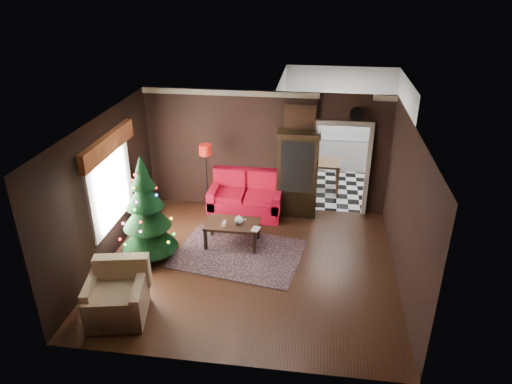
# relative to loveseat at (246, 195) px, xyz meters

# --- Properties ---
(floor) EXTENTS (5.50, 5.50, 0.00)m
(floor) POSITION_rel_loveseat_xyz_m (0.40, -2.05, -0.50)
(floor) COLOR black
(floor) RESTS_ON ground
(ceiling) EXTENTS (5.50, 5.50, 0.00)m
(ceiling) POSITION_rel_loveseat_xyz_m (0.40, -2.05, 2.30)
(ceiling) COLOR white
(ceiling) RESTS_ON ground
(wall_back) EXTENTS (5.50, 0.00, 5.50)m
(wall_back) POSITION_rel_loveseat_xyz_m (0.40, 0.45, 0.90)
(wall_back) COLOR black
(wall_back) RESTS_ON ground
(wall_front) EXTENTS (5.50, 0.00, 5.50)m
(wall_front) POSITION_rel_loveseat_xyz_m (0.40, -4.55, 0.90)
(wall_front) COLOR black
(wall_front) RESTS_ON ground
(wall_left) EXTENTS (0.00, 5.50, 5.50)m
(wall_left) POSITION_rel_loveseat_xyz_m (-2.35, -2.05, 0.90)
(wall_left) COLOR black
(wall_left) RESTS_ON ground
(wall_right) EXTENTS (0.00, 5.50, 5.50)m
(wall_right) POSITION_rel_loveseat_xyz_m (3.15, -2.05, 0.90)
(wall_right) COLOR black
(wall_right) RESTS_ON ground
(doorway) EXTENTS (1.10, 0.10, 2.10)m
(doorway) POSITION_rel_loveseat_xyz_m (2.10, 0.45, 0.55)
(doorway) COLOR silver
(doorway) RESTS_ON ground
(left_window) EXTENTS (0.05, 1.60, 1.40)m
(left_window) POSITION_rel_loveseat_xyz_m (-2.31, -1.85, 0.95)
(left_window) COLOR white
(left_window) RESTS_ON wall_left
(valance) EXTENTS (0.12, 2.10, 0.35)m
(valance) POSITION_rel_loveseat_xyz_m (-2.23, -1.85, 1.77)
(valance) COLOR brown
(valance) RESTS_ON wall_left
(kitchen_floor) EXTENTS (3.00, 3.00, 0.00)m
(kitchen_floor) POSITION_rel_loveseat_xyz_m (2.10, 1.95, -0.50)
(kitchen_floor) COLOR white
(kitchen_floor) RESTS_ON ground
(kitchen_window) EXTENTS (0.70, 0.06, 0.70)m
(kitchen_window) POSITION_rel_loveseat_xyz_m (2.10, 3.40, 1.20)
(kitchen_window) COLOR white
(kitchen_window) RESTS_ON ground
(rug) EXTENTS (2.72, 2.18, 0.01)m
(rug) POSITION_rel_loveseat_xyz_m (0.12, -1.66, -0.49)
(rug) COLOR #5D3F4D
(rug) RESTS_ON ground
(loveseat) EXTENTS (1.70, 0.90, 1.00)m
(loveseat) POSITION_rel_loveseat_xyz_m (0.00, 0.00, 0.00)
(loveseat) COLOR maroon
(loveseat) RESTS_ON ground
(curio_cabinet) EXTENTS (0.90, 0.45, 1.90)m
(curio_cabinet) POSITION_rel_loveseat_xyz_m (1.15, 0.22, 0.45)
(curio_cabinet) COLOR black
(curio_cabinet) RESTS_ON ground
(floor_lamp) EXTENTS (0.31, 0.31, 1.74)m
(floor_lamp) POSITION_rel_loveseat_xyz_m (-0.87, -0.10, 0.33)
(floor_lamp) COLOR black
(floor_lamp) RESTS_ON ground
(christmas_tree) EXTENTS (1.39, 1.39, 2.08)m
(christmas_tree) POSITION_rel_loveseat_xyz_m (-1.58, -2.01, 0.55)
(christmas_tree) COLOR black
(christmas_tree) RESTS_ON ground
(armchair) EXTENTS (1.11, 1.11, 0.97)m
(armchair) POSITION_rel_loveseat_xyz_m (-1.51, -3.76, -0.04)
(armchair) COLOR tan
(armchair) RESTS_ON ground
(coffee_table) EXTENTS (1.09, 0.66, 0.49)m
(coffee_table) POSITION_rel_loveseat_xyz_m (-0.06, -1.32, -0.24)
(coffee_table) COLOR #37220C
(coffee_table) RESTS_ON rug
(teapot) EXTENTS (0.26, 0.26, 0.19)m
(teapot) POSITION_rel_loveseat_xyz_m (0.08, -1.36, 0.10)
(teapot) COLOR silver
(teapot) RESTS_ON coffee_table
(cup_a) EXTENTS (0.09, 0.09, 0.06)m
(cup_a) POSITION_rel_loveseat_xyz_m (-0.21, -1.36, 0.03)
(cup_a) COLOR white
(cup_a) RESTS_ON coffee_table
(cup_b) EXTENTS (0.09, 0.09, 0.06)m
(cup_b) POSITION_rel_loveseat_xyz_m (-0.21, -1.47, 0.03)
(cup_b) COLOR silver
(cup_b) RESTS_ON coffee_table
(book) EXTENTS (0.15, 0.05, 0.20)m
(book) POSITION_rel_loveseat_xyz_m (0.37, -1.49, 0.10)
(book) COLOR tan
(book) RESTS_ON coffee_table
(wall_clock) EXTENTS (0.32, 0.32, 0.06)m
(wall_clock) POSITION_rel_loveseat_xyz_m (2.35, 0.40, 1.88)
(wall_clock) COLOR silver
(wall_clock) RESTS_ON wall_back
(painting) EXTENTS (0.62, 0.05, 0.52)m
(painting) POSITION_rel_loveseat_xyz_m (1.15, 0.41, 1.75)
(painting) COLOR #AF763A
(painting) RESTS_ON wall_back
(kitchen_counter) EXTENTS (1.80, 0.60, 0.90)m
(kitchen_counter) POSITION_rel_loveseat_xyz_m (2.10, 3.15, -0.05)
(kitchen_counter) COLOR silver
(kitchen_counter) RESTS_ON ground
(kitchen_table) EXTENTS (0.70, 0.70, 0.75)m
(kitchen_table) POSITION_rel_loveseat_xyz_m (1.80, 1.65, -0.12)
(kitchen_table) COLOR brown
(kitchen_table) RESTS_ON ground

